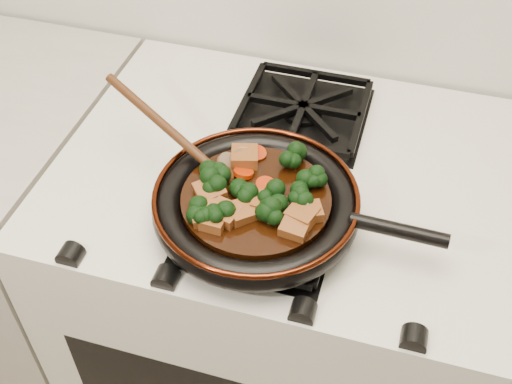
# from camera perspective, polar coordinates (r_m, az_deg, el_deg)

# --- Properties ---
(stove) EXTENTS (0.76, 0.60, 0.90)m
(stove) POSITION_cam_1_polar(r_m,az_deg,el_deg) (1.43, 1.89, -10.97)
(stove) COLOR silver
(stove) RESTS_ON ground
(burner_grate_front) EXTENTS (0.23, 0.23, 0.03)m
(burner_grate_front) POSITION_cam_1_polar(r_m,az_deg,el_deg) (0.98, 0.41, -2.46)
(burner_grate_front) COLOR black
(burner_grate_front) RESTS_ON stove
(burner_grate_back) EXTENTS (0.23, 0.23, 0.03)m
(burner_grate_back) POSITION_cam_1_polar(r_m,az_deg,el_deg) (1.18, 4.20, 7.26)
(burner_grate_back) COLOR black
(burner_grate_back) RESTS_ON stove
(skillet) EXTENTS (0.44, 0.31, 0.05)m
(skillet) POSITION_cam_1_polar(r_m,az_deg,el_deg) (0.96, 0.14, -1.12)
(skillet) COLOR black
(skillet) RESTS_ON burner_grate_front
(braising_sauce) EXTENTS (0.22, 0.22, 0.02)m
(braising_sauce) POSITION_cam_1_polar(r_m,az_deg,el_deg) (0.96, -0.00, -0.88)
(braising_sauce) COLOR black
(braising_sauce) RESTS_ON skillet
(tofu_cube_0) EXTENTS (0.05, 0.04, 0.02)m
(tofu_cube_0) POSITION_cam_1_polar(r_m,az_deg,el_deg) (0.92, 4.76, -1.82)
(tofu_cube_0) COLOR brown
(tofu_cube_0) RESTS_ON braising_sauce
(tofu_cube_1) EXTENTS (0.04, 0.03, 0.02)m
(tofu_cube_1) POSITION_cam_1_polar(r_m,az_deg,el_deg) (0.91, -3.84, -2.76)
(tofu_cube_1) COLOR brown
(tofu_cube_1) RESTS_ON braising_sauce
(tofu_cube_2) EXTENTS (0.05, 0.05, 0.03)m
(tofu_cube_2) POSITION_cam_1_polar(r_m,az_deg,el_deg) (0.92, -4.51, -2.02)
(tofu_cube_2) COLOR brown
(tofu_cube_2) RESTS_ON braising_sauce
(tofu_cube_3) EXTENTS (0.05, 0.05, 0.03)m
(tofu_cube_3) POSITION_cam_1_polar(r_m,az_deg,el_deg) (0.92, 4.11, -2.12)
(tofu_cube_3) COLOR brown
(tofu_cube_3) RESTS_ON braising_sauce
(tofu_cube_4) EXTENTS (0.06, 0.06, 0.03)m
(tofu_cube_4) POSITION_cam_1_polar(r_m,az_deg,el_deg) (0.95, -4.09, -0.01)
(tofu_cube_4) COLOR brown
(tofu_cube_4) RESTS_ON braising_sauce
(tofu_cube_5) EXTENTS (0.05, 0.06, 0.03)m
(tofu_cube_5) POSITION_cam_1_polar(r_m,az_deg,el_deg) (1.00, -1.03, 3.09)
(tofu_cube_5) COLOR brown
(tofu_cube_5) RESTS_ON braising_sauce
(tofu_cube_6) EXTENTS (0.05, 0.05, 0.02)m
(tofu_cube_6) POSITION_cam_1_polar(r_m,az_deg,el_deg) (0.92, -2.81, -1.96)
(tofu_cube_6) COLOR brown
(tofu_cube_6) RESTS_ON braising_sauce
(tofu_cube_7) EXTENTS (0.04, 0.04, 0.02)m
(tofu_cube_7) POSITION_cam_1_polar(r_m,az_deg,el_deg) (0.90, 3.46, -3.22)
(tofu_cube_7) COLOR brown
(tofu_cube_7) RESTS_ON braising_sauce
(tofu_cube_8) EXTENTS (0.04, 0.04, 0.02)m
(tofu_cube_8) POSITION_cam_1_polar(r_m,az_deg,el_deg) (0.93, 0.78, -1.08)
(tofu_cube_8) COLOR brown
(tofu_cube_8) RESTS_ON braising_sauce
(tofu_cube_9) EXTENTS (0.05, 0.05, 0.03)m
(tofu_cube_9) POSITION_cam_1_polar(r_m,az_deg,el_deg) (0.92, -3.64, -1.57)
(tofu_cube_9) COLOR brown
(tofu_cube_9) RESTS_ON braising_sauce
(tofu_cube_10) EXTENTS (0.05, 0.05, 0.03)m
(tofu_cube_10) POSITION_cam_1_polar(r_m,az_deg,el_deg) (0.92, -1.33, -1.86)
(tofu_cube_10) COLOR brown
(tofu_cube_10) RESTS_ON braising_sauce
(broccoli_floret_0) EXTENTS (0.08, 0.09, 0.07)m
(broccoli_floret_0) POSITION_cam_1_polar(r_m,az_deg,el_deg) (0.91, -3.32, -1.96)
(broccoli_floret_0) COLOR black
(broccoli_floret_0) RESTS_ON braising_sauce
(broccoli_floret_1) EXTENTS (0.08, 0.08, 0.06)m
(broccoli_floret_1) POSITION_cam_1_polar(r_m,az_deg,el_deg) (0.92, -4.54, -2.13)
(broccoli_floret_1) COLOR black
(broccoli_floret_1) RESTS_ON braising_sauce
(broccoli_floret_2) EXTENTS (0.06, 0.07, 0.07)m
(broccoli_floret_2) POSITION_cam_1_polar(r_m,az_deg,el_deg) (0.94, 3.74, -0.40)
(broccoli_floret_2) COLOR black
(broccoli_floret_2) RESTS_ON braising_sauce
(broccoli_floret_3) EXTENTS (0.08, 0.08, 0.06)m
(broccoli_floret_3) POSITION_cam_1_polar(r_m,az_deg,el_deg) (0.94, -1.12, -0.22)
(broccoli_floret_3) COLOR black
(broccoli_floret_3) RESTS_ON braising_sauce
(broccoli_floret_4) EXTENTS (0.08, 0.08, 0.06)m
(broccoli_floret_4) POSITION_cam_1_polar(r_m,az_deg,el_deg) (0.99, 2.88, 3.10)
(broccoli_floret_4) COLOR black
(broccoli_floret_4) RESTS_ON braising_sauce
(broccoli_floret_5) EXTENTS (0.07, 0.08, 0.08)m
(broccoli_floret_5) POSITION_cam_1_polar(r_m,az_deg,el_deg) (0.95, -3.57, 0.39)
(broccoli_floret_5) COLOR black
(broccoli_floret_5) RESTS_ON braising_sauce
(broccoli_floret_6) EXTENTS (0.07, 0.08, 0.07)m
(broccoli_floret_6) POSITION_cam_1_polar(r_m,az_deg,el_deg) (0.93, 1.77, -0.60)
(broccoli_floret_6) COLOR black
(broccoli_floret_6) RESTS_ON braising_sauce
(broccoli_floret_7) EXTENTS (0.08, 0.07, 0.07)m
(broccoli_floret_7) POSITION_cam_1_polar(r_m,az_deg,el_deg) (0.97, 5.21, 1.30)
(broccoli_floret_7) COLOR black
(broccoli_floret_7) RESTS_ON braising_sauce
(broccoli_floret_8) EXTENTS (0.09, 0.09, 0.07)m
(broccoli_floret_8) POSITION_cam_1_polar(r_m,az_deg,el_deg) (0.91, 1.34, -2.13)
(broccoli_floret_8) COLOR black
(broccoli_floret_8) RESTS_ON braising_sauce
(broccoli_floret_9) EXTENTS (0.09, 0.09, 0.07)m
(broccoli_floret_9) POSITION_cam_1_polar(r_m,az_deg,el_deg) (0.98, -3.49, 1.90)
(broccoli_floret_9) COLOR black
(broccoli_floret_9) RESTS_ON braising_sauce
(carrot_coin_0) EXTENTS (0.03, 0.03, 0.02)m
(carrot_coin_0) POSITION_cam_1_polar(r_m,az_deg,el_deg) (1.01, 0.11, 3.45)
(carrot_coin_0) COLOR #AF2704
(carrot_coin_0) RESTS_ON braising_sauce
(carrot_coin_1) EXTENTS (0.03, 0.03, 0.02)m
(carrot_coin_1) POSITION_cam_1_polar(r_m,az_deg,el_deg) (0.92, -2.03, -2.13)
(carrot_coin_1) COLOR #AF2704
(carrot_coin_1) RESTS_ON braising_sauce
(carrot_coin_2) EXTENTS (0.03, 0.03, 0.02)m
(carrot_coin_2) POSITION_cam_1_polar(r_m,az_deg,el_deg) (0.98, -1.12, 1.72)
(carrot_coin_2) COLOR #AF2704
(carrot_coin_2) RESTS_ON braising_sauce
(carrot_coin_3) EXTENTS (0.03, 0.03, 0.01)m
(carrot_coin_3) POSITION_cam_1_polar(r_m,az_deg,el_deg) (0.96, 0.89, 0.59)
(carrot_coin_3) COLOR #AF2704
(carrot_coin_3) RESTS_ON braising_sauce
(mushroom_slice_0) EXTENTS (0.04, 0.04, 0.03)m
(mushroom_slice_0) POSITION_cam_1_polar(r_m,az_deg,el_deg) (0.93, 4.68, -1.25)
(mushroom_slice_0) COLOR brown
(mushroom_slice_0) RESTS_ON braising_sauce
(mushroom_slice_1) EXTENTS (0.04, 0.04, 0.03)m
(mushroom_slice_1) POSITION_cam_1_polar(r_m,az_deg,el_deg) (0.99, -2.53, 2.58)
(mushroom_slice_1) COLOR brown
(mushroom_slice_1) RESTS_ON braising_sauce
(mushroom_slice_2) EXTENTS (0.04, 0.04, 0.03)m
(mushroom_slice_2) POSITION_cam_1_polar(r_m,az_deg,el_deg) (1.00, -1.54, 2.91)
(mushroom_slice_2) COLOR brown
(mushroom_slice_2) RESTS_ON braising_sauce
(mushroom_slice_3) EXTENTS (0.04, 0.04, 0.03)m
(mushroom_slice_3) POSITION_cam_1_polar(r_m,az_deg,el_deg) (1.00, -1.15, 2.99)
(mushroom_slice_3) COLOR brown
(mushroom_slice_3) RESTS_ON braising_sauce
(mushroom_slice_4) EXTENTS (0.04, 0.04, 0.03)m
(mushroom_slice_4) POSITION_cam_1_polar(r_m,az_deg,el_deg) (0.91, -3.99, -2.34)
(mushroom_slice_4) COLOR brown
(mushroom_slice_4) RESTS_ON braising_sauce
(wooden_spoon) EXTENTS (0.15, 0.09, 0.25)m
(wooden_spoon) POSITION_cam_1_polar(r_m,az_deg,el_deg) (1.00, -6.30, 4.25)
(wooden_spoon) COLOR #43220E
(wooden_spoon) RESTS_ON braising_sauce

